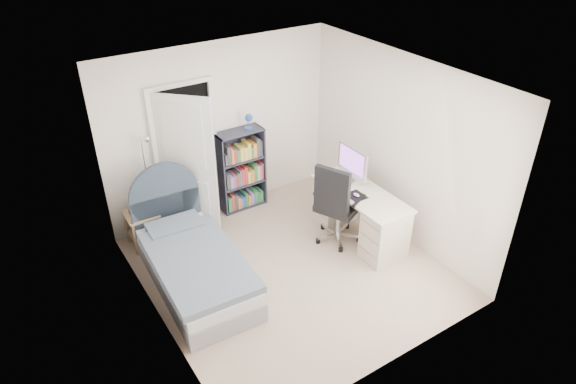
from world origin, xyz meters
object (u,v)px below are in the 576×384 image
bookcase (242,172)px  office_chair (336,201)px  desk (359,212)px  bed (193,263)px  nightstand (141,220)px  floor_lamp (152,196)px

bookcase → office_chair: bearing=-68.3°
bookcase → desk: (0.95, -1.56, -0.18)m
bed → nightstand: 1.11m
nightstand → floor_lamp: bearing=34.7°
bed → office_chair: size_ratio=1.70×
bookcase → desk: bearing=-58.7°
desk → office_chair: desk is taller
nightstand → office_chair: size_ratio=0.49×
nightstand → floor_lamp: size_ratio=0.39×
nightstand → floor_lamp: floor_lamp is taller
office_chair → floor_lamp: bearing=142.0°
bookcase → desk: size_ratio=0.99×
nightstand → bookcase: (1.60, 0.13, 0.19)m
desk → bookcase: bearing=121.3°
nightstand → office_chair: bearing=-31.9°
bed → office_chair: 1.99m
bed → bookcase: bearing=42.0°
bed → nightstand: bearing=103.8°
bed → nightstand: size_ratio=3.46×
nightstand → desk: 2.92m
bed → floor_lamp: bearing=91.2°
nightstand → bookcase: size_ratio=0.40×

